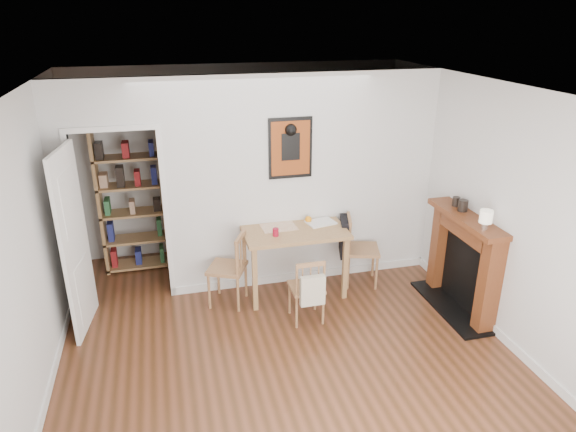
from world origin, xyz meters
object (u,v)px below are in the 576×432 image
object	(u,v)px
dining_table	(294,236)
notebook	(321,222)
orange_fruit	(308,219)
mantel_lamp	(486,218)
chair_front	(307,288)
ceramic_jar_a	(463,206)
ceramic_jar_b	(456,202)
bookshelf	(132,199)
chair_left	(227,269)
chair_right	(360,249)
red_glass	(276,232)
fireplace	(464,260)

from	to	relation	value
dining_table	notebook	size ratio (longest dim) A/B	3.65
orange_fruit	mantel_lamp	bearing A→B (deg)	-43.13
chair_front	notebook	bearing A→B (deg)	62.54
ceramic_jar_a	ceramic_jar_b	bearing A→B (deg)	85.73
dining_table	orange_fruit	bearing A→B (deg)	33.08
bookshelf	chair_front	bearing A→B (deg)	-44.17
dining_table	chair_front	xyz separation A→B (m)	(-0.03, -0.66, -0.33)
chair_left	mantel_lamp	xyz separation A→B (m)	(2.51, -1.14, 0.84)
ceramic_jar_b	chair_right	bearing A→B (deg)	149.27
orange_fruit	ceramic_jar_b	bearing A→B (deg)	-24.33
notebook	ceramic_jar_b	bearing A→B (deg)	-24.51
red_glass	ceramic_jar_a	world-z (taller)	ceramic_jar_a
chair_left	chair_right	world-z (taller)	chair_right
red_glass	orange_fruit	distance (m)	0.56
chair_right	chair_front	xyz separation A→B (m)	(-0.88, -0.65, -0.07)
bookshelf	mantel_lamp	bearing A→B (deg)	-33.56
bookshelf	fireplace	xyz separation A→B (m)	(3.65, -1.98, -0.35)
bookshelf	notebook	bearing A→B (deg)	-25.09
red_glass	chair_left	bearing A→B (deg)	174.08
ceramic_jar_a	mantel_lamp	bearing A→B (deg)	-97.40
chair_front	ceramic_jar_a	distance (m)	1.96
bookshelf	orange_fruit	world-z (taller)	bookshelf
mantel_lamp	ceramic_jar_b	world-z (taller)	mantel_lamp
chair_front	mantel_lamp	bearing A→B (deg)	-18.37
dining_table	bookshelf	xyz separation A→B (m)	(-1.87, 1.13, 0.24)
dining_table	fireplace	bearing A→B (deg)	-25.60
dining_table	chair_left	bearing A→B (deg)	-173.88
orange_fruit	mantel_lamp	distance (m)	2.05
chair_left	fireplace	bearing A→B (deg)	-16.32
notebook	orange_fruit	bearing A→B (deg)	157.49
chair_front	mantel_lamp	xyz separation A→B (m)	(1.71, -0.57, 0.89)
dining_table	notebook	bearing A→B (deg)	13.44
chair_left	ceramic_jar_a	world-z (taller)	ceramic_jar_a
notebook	bookshelf	bearing A→B (deg)	154.91
bookshelf	mantel_lamp	xyz separation A→B (m)	(3.56, -2.36, 0.32)
chair_left	fireplace	xyz separation A→B (m)	(2.60, -0.76, 0.17)
red_glass	ceramic_jar_a	distance (m)	2.12
notebook	ceramic_jar_a	distance (m)	1.65
notebook	chair_left	bearing A→B (deg)	-171.63
chair_left	ceramic_jar_b	size ratio (longest dim) A/B	8.34
chair_left	ceramic_jar_b	world-z (taller)	ceramic_jar_b
notebook	ceramic_jar_b	distance (m)	1.59
red_glass	mantel_lamp	world-z (taller)	mantel_lamp
dining_table	chair_front	world-z (taller)	dining_table
chair_front	ceramic_jar_b	bearing A→B (deg)	3.36
notebook	chair_front	bearing A→B (deg)	-117.46
fireplace	ceramic_jar_a	size ratio (longest dim) A/B	9.66
dining_table	ceramic_jar_a	world-z (taller)	ceramic_jar_a
bookshelf	notebook	world-z (taller)	bookshelf
bookshelf	notebook	distance (m)	2.47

